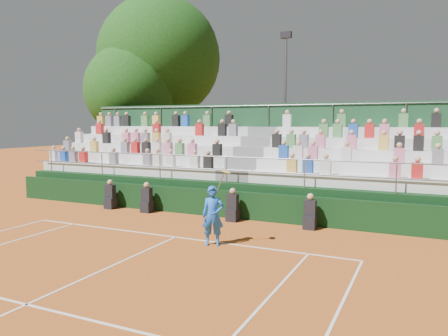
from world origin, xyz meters
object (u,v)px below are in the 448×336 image
at_px(tennis_player, 213,216).
at_px(floodlight_mast, 285,97).
at_px(tree_east, 159,58).
at_px(tree_west, 131,90).

xyz_separation_m(tennis_player, floodlight_mast, (-1.85, 12.79, 4.05)).
bearing_deg(tennis_player, tree_east, 127.86).
xyz_separation_m(tennis_player, tree_west, (-11.73, 11.99, 4.69)).
bearing_deg(tree_east, floodlight_mast, -9.08).
relative_size(tree_west, floodlight_mast, 1.00).
height_order(tree_west, floodlight_mast, tree_west).
distance_m(tennis_player, floodlight_mast, 13.54).
bearing_deg(floodlight_mast, tennis_player, -81.78).
xyz_separation_m(tennis_player, tree_east, (-11.09, 14.26, 6.93)).
distance_m(tennis_player, tree_west, 17.42).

